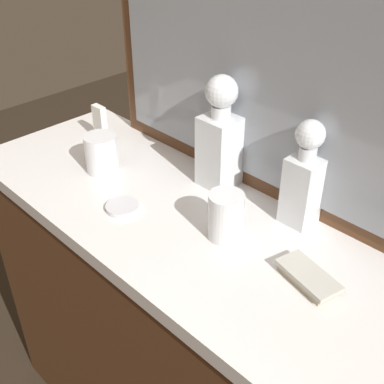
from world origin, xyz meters
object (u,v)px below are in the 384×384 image
(porcelain_dish, at_px, (122,207))
(crystal_decanter_left, at_px, (303,183))
(silver_brush_front, at_px, (308,277))
(crystal_tumbler_far_right, at_px, (102,155))
(crystal_decanter_right, at_px, (220,143))
(napkin_holder, at_px, (100,126))
(crystal_tumbler_right, at_px, (226,217))

(porcelain_dish, bearing_deg, crystal_decanter_left, 39.01)
(silver_brush_front, bearing_deg, crystal_tumbler_far_right, -177.28)
(crystal_decanter_right, distance_m, porcelain_dish, 0.29)
(crystal_decanter_left, bearing_deg, crystal_tumbler_far_right, -159.69)
(napkin_holder, bearing_deg, crystal_decanter_right, 9.94)
(crystal_decanter_right, bearing_deg, porcelain_dish, -108.39)
(crystal_decanter_left, relative_size, porcelain_dish, 3.16)
(crystal_tumbler_far_right, bearing_deg, crystal_decanter_left, 20.31)
(silver_brush_front, bearing_deg, crystal_decanter_right, 158.84)
(crystal_decanter_left, relative_size, napkin_holder, 2.33)
(crystal_decanter_left, xyz_separation_m, crystal_tumbler_right, (-0.08, -0.16, -0.05))
(crystal_tumbler_right, height_order, crystal_tumbler_far_right, crystal_tumbler_right)
(crystal_tumbler_right, relative_size, porcelain_dish, 1.35)
(crystal_decanter_right, distance_m, silver_brush_front, 0.41)
(crystal_tumbler_far_right, bearing_deg, napkin_holder, 145.16)
(crystal_decanter_right, height_order, crystal_decanter_left, crystal_decanter_right)
(crystal_decanter_right, relative_size, crystal_tumbler_right, 2.67)
(silver_brush_front, bearing_deg, crystal_tumbler_right, -178.24)
(crystal_decanter_right, xyz_separation_m, napkin_holder, (-0.41, -0.07, -0.07))
(crystal_tumbler_far_right, relative_size, silver_brush_front, 0.72)
(crystal_tumbler_far_right, bearing_deg, porcelain_dish, -22.67)
(crystal_decanter_right, distance_m, crystal_decanter_left, 0.24)
(crystal_decanter_right, relative_size, porcelain_dish, 3.62)
(crystal_decanter_right, height_order, crystal_tumbler_right, crystal_decanter_right)
(crystal_tumbler_right, distance_m, porcelain_dish, 0.27)
(crystal_decanter_left, xyz_separation_m, silver_brush_front, (0.13, -0.16, -0.09))
(crystal_tumbler_right, relative_size, crystal_tumbler_far_right, 1.05)
(porcelain_dish, xyz_separation_m, napkin_holder, (-0.33, 0.18, 0.04))
(napkin_holder, bearing_deg, silver_brush_front, -5.27)
(silver_brush_front, distance_m, napkin_holder, 0.79)
(crystal_tumbler_far_right, relative_size, porcelain_dish, 1.28)
(crystal_decanter_right, xyz_separation_m, silver_brush_front, (0.37, -0.14, -0.11))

